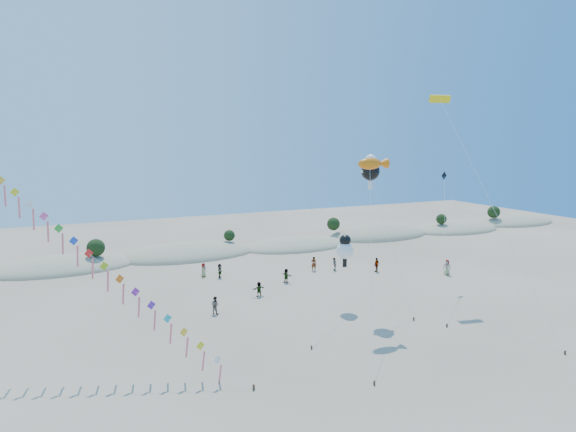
# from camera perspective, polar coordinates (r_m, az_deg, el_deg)

# --- Properties ---
(ground) EXTENTS (160.00, 160.00, 0.00)m
(ground) POSITION_cam_1_polar(r_m,az_deg,el_deg) (29.06, 10.50, -23.58)
(ground) COLOR gray
(ground) RESTS_ON ground
(dune_ridge) EXTENTS (145.30, 11.49, 5.57)m
(dune_ridge) POSITION_cam_1_polar(r_m,az_deg,el_deg) (68.65, -10.82, -4.39)
(dune_ridge) COLOR tan
(dune_ridge) RESTS_ON ground
(kite_train) EXTENTS (20.99, 17.81, 19.23)m
(kite_train) POSITION_cam_1_polar(r_m,az_deg,el_deg) (36.61, -26.07, -0.98)
(kite_train) COLOR #3F2D1E
(kite_train) RESTS_ON ground
(fish_kite) EXTENTS (8.12, 11.08, 14.19)m
(fish_kite) POSITION_cam_1_polar(r_m,az_deg,el_deg) (41.90, 10.03, 6.08)
(fish_kite) COLOR #3F2D1E
(fish_kite) RESTS_ON ground
(cartoon_kite_low) EXTENTS (8.10, 8.18, 6.97)m
(cartoon_kite_low) POSITION_cam_1_polar(r_m,az_deg,el_deg) (45.42, 6.77, -3.82)
(cartoon_kite_low) COLOR #3F2D1E
(cartoon_kite_low) RESTS_ON ground
(cartoon_kite_high) EXTENTS (2.66, 5.79, 14.41)m
(cartoon_kite_high) POSITION_cam_1_polar(r_m,az_deg,el_deg) (44.79, 9.75, 5.48)
(cartoon_kite_high) COLOR #3F2D1E
(cartoon_kite_high) RESTS_ON ground
(parafoil_kite) EXTENTS (3.57, 17.76, 20.27)m
(parafoil_kite) POSITION_cam_1_polar(r_m,az_deg,el_deg) (52.31, 17.77, 12.63)
(parafoil_kite) COLOR #3F2D1E
(parafoil_kite) RESTS_ON ground
(dark_kite) EXTENTS (9.70, 11.46, 12.34)m
(dark_kite) POSITION_cam_1_polar(r_m,az_deg,el_deg) (51.56, 18.09, 0.18)
(dark_kite) COLOR #3F2D1E
(dark_kite) RESTS_ON ground
(beachgoers) EXTENTS (29.60, 13.52, 1.81)m
(beachgoers) POSITION_cam_1_polar(r_m,az_deg,el_deg) (54.41, 0.98, -6.92)
(beachgoers) COLOR slate
(beachgoers) RESTS_ON ground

